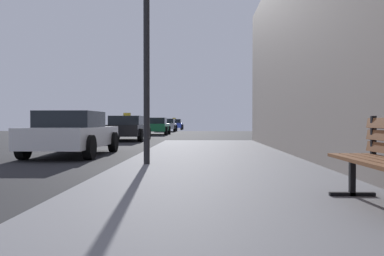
{
  "coord_description": "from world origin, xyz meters",
  "views": [
    {
      "loc": [
        3.63,
        -1.97,
        0.98
      ],
      "look_at": [
        3.45,
        5.28,
        0.86
      ],
      "focal_mm": 37.92,
      "sensor_mm": 36.0,
      "label": 1
    }
  ],
  "objects_px": {
    "car_silver": "(166,125)",
    "street_lamp": "(146,13)",
    "car_green": "(156,126)",
    "car_blue": "(174,124)",
    "car_black": "(128,128)",
    "car_white": "(73,133)"
  },
  "relations": [
    {
      "from": "car_black",
      "to": "car_green",
      "type": "relative_size",
      "value": 1.05
    },
    {
      "from": "car_white",
      "to": "car_silver",
      "type": "distance_m",
      "value": 28.85
    },
    {
      "from": "car_black",
      "to": "car_white",
      "type": "bearing_deg",
      "value": -89.12
    },
    {
      "from": "street_lamp",
      "to": "car_black",
      "type": "bearing_deg",
      "value": 102.04
    },
    {
      "from": "car_white",
      "to": "car_green",
      "type": "relative_size",
      "value": 1.0
    },
    {
      "from": "car_silver",
      "to": "car_blue",
      "type": "relative_size",
      "value": 1.01
    },
    {
      "from": "car_black",
      "to": "car_green",
      "type": "distance_m",
      "value": 9.59
    },
    {
      "from": "car_blue",
      "to": "car_black",
      "type": "bearing_deg",
      "value": -91.15
    },
    {
      "from": "street_lamp",
      "to": "car_blue",
      "type": "bearing_deg",
      "value": 93.21
    },
    {
      "from": "car_black",
      "to": "car_blue",
      "type": "distance_m",
      "value": 27.05
    },
    {
      "from": "car_white",
      "to": "car_black",
      "type": "xyz_separation_m",
      "value": [
        -0.14,
        9.39,
        0.0
      ]
    },
    {
      "from": "car_black",
      "to": "car_silver",
      "type": "height_order",
      "value": "car_black"
    },
    {
      "from": "car_silver",
      "to": "car_white",
      "type": "bearing_deg",
      "value": -90.26
    },
    {
      "from": "street_lamp",
      "to": "car_black",
      "type": "height_order",
      "value": "street_lamp"
    },
    {
      "from": "car_black",
      "to": "car_silver",
      "type": "bearing_deg",
      "value": 89.19
    },
    {
      "from": "car_green",
      "to": "car_silver",
      "type": "xyz_separation_m",
      "value": [
        -0.09,
        9.89,
        -0.0
      ]
    },
    {
      "from": "car_white",
      "to": "car_silver",
      "type": "bearing_deg",
      "value": 89.74
    },
    {
      "from": "car_blue",
      "to": "car_silver",
      "type": "bearing_deg",
      "value": -92.04
    },
    {
      "from": "car_black",
      "to": "car_blue",
      "type": "xyz_separation_m",
      "value": [
        0.54,
        27.04,
        -0.0
      ]
    },
    {
      "from": "street_lamp",
      "to": "car_white",
      "type": "distance_m",
      "value": 5.18
    },
    {
      "from": "car_silver",
      "to": "street_lamp",
      "type": "bearing_deg",
      "value": -85.58
    },
    {
      "from": "car_white",
      "to": "car_silver",
      "type": "xyz_separation_m",
      "value": [
        0.13,
        28.85,
        -0.0
      ]
    }
  ]
}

